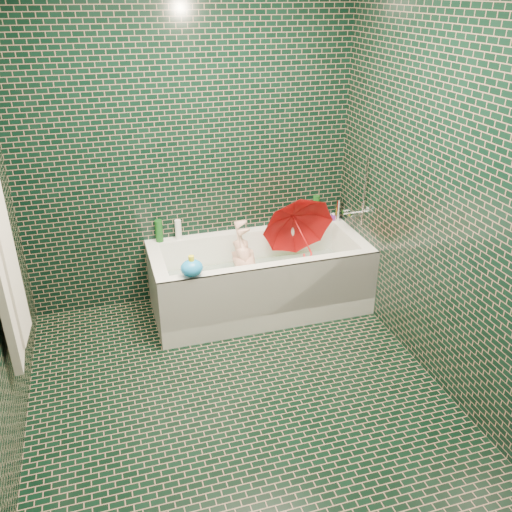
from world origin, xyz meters
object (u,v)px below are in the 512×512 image
object	(u,v)px
child	(249,276)
rubber_duck	(321,217)
umbrella	(302,234)
bath_toy	(192,268)
bathtub	(260,285)

from	to	relation	value
child	rubber_duck	size ratio (longest dim) A/B	8.04
umbrella	bath_toy	xyz separation A→B (m)	(-0.97, -0.37, 0.03)
bathtub	child	size ratio (longest dim) A/B	1.93
bath_toy	child	bearing A→B (deg)	6.72
child	rubber_duck	world-z (taller)	rubber_duck
umbrella	rubber_duck	bearing A→B (deg)	53.22
bathtub	child	xyz separation A→B (m)	(-0.09, -0.01, 0.10)
rubber_duck	child	bearing A→B (deg)	-154.19
child	bathtub	bearing A→B (deg)	105.28
child	bath_toy	distance (m)	0.67
child	umbrella	world-z (taller)	umbrella
bathtub	bath_toy	distance (m)	0.79
bathtub	umbrella	size ratio (longest dim) A/B	3.00
child	rubber_duck	xyz separation A→B (m)	(0.75, 0.33, 0.28)
child	umbrella	bearing A→B (deg)	110.03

